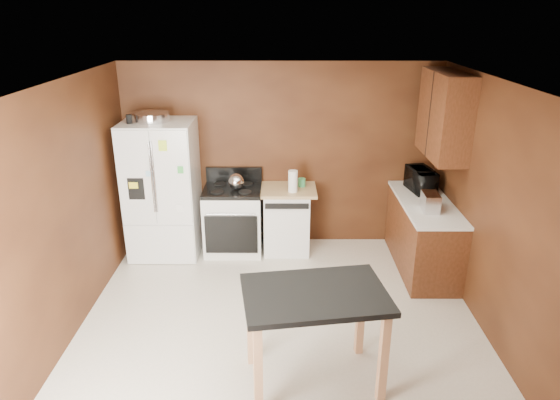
{
  "coord_description": "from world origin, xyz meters",
  "views": [
    {
      "loc": [
        0.02,
        -4.27,
        3.13
      ],
      "look_at": [
        -0.0,
        0.85,
        1.15
      ],
      "focal_mm": 32.0,
      "sensor_mm": 36.0,
      "label": 1
    }
  ],
  "objects_px": {
    "kettle": "(236,182)",
    "dishwasher": "(287,219)",
    "pen_cup": "(129,119)",
    "gas_range": "(233,219)",
    "refrigerator": "(163,190)",
    "green_canister": "(302,182)",
    "island": "(315,307)",
    "toaster": "(430,202)",
    "microwave": "(421,181)",
    "roasting_pan": "(152,117)",
    "paper_towel": "(293,181)"
  },
  "relations": [
    {
      "from": "kettle",
      "to": "dishwasher",
      "type": "distance_m",
      "value": 0.87
    },
    {
      "from": "pen_cup",
      "to": "dishwasher",
      "type": "bearing_deg",
      "value": 5.4
    },
    {
      "from": "kettle",
      "to": "gas_range",
      "type": "distance_m",
      "value": 0.55
    },
    {
      "from": "refrigerator",
      "to": "green_canister",
      "type": "bearing_deg",
      "value": 5.24
    },
    {
      "from": "gas_range",
      "to": "island",
      "type": "distance_m",
      "value": 2.77
    },
    {
      "from": "green_canister",
      "to": "dishwasher",
      "type": "relative_size",
      "value": 0.12
    },
    {
      "from": "pen_cup",
      "to": "toaster",
      "type": "bearing_deg",
      "value": -9.49
    },
    {
      "from": "kettle",
      "to": "dishwasher",
      "type": "height_order",
      "value": "kettle"
    },
    {
      "from": "pen_cup",
      "to": "microwave",
      "type": "xyz_separation_m",
      "value": [
        3.67,
        0.08,
        -0.82
      ]
    },
    {
      "from": "roasting_pan",
      "to": "kettle",
      "type": "height_order",
      "value": "roasting_pan"
    },
    {
      "from": "green_canister",
      "to": "toaster",
      "type": "relative_size",
      "value": 0.38
    },
    {
      "from": "roasting_pan",
      "to": "island",
      "type": "distance_m",
      "value": 3.37
    },
    {
      "from": "green_canister",
      "to": "island",
      "type": "height_order",
      "value": "green_canister"
    },
    {
      "from": "roasting_pan",
      "to": "gas_range",
      "type": "relative_size",
      "value": 0.39
    },
    {
      "from": "paper_towel",
      "to": "refrigerator",
      "type": "bearing_deg",
      "value": 178.77
    },
    {
      "from": "microwave",
      "to": "gas_range",
      "type": "xyz_separation_m",
      "value": [
        -2.46,
        0.08,
        -0.57
      ]
    },
    {
      "from": "roasting_pan",
      "to": "green_canister",
      "type": "xyz_separation_m",
      "value": [
        1.89,
        0.14,
        -0.91
      ]
    },
    {
      "from": "dishwasher",
      "to": "roasting_pan",
      "type": "bearing_deg",
      "value": -178.19
    },
    {
      "from": "green_canister",
      "to": "microwave",
      "type": "xyz_separation_m",
      "value": [
        1.54,
        -0.18,
        0.09
      ]
    },
    {
      "from": "paper_towel",
      "to": "gas_range",
      "type": "distance_m",
      "value": 0.99
    },
    {
      "from": "pen_cup",
      "to": "microwave",
      "type": "bearing_deg",
      "value": 1.27
    },
    {
      "from": "refrigerator",
      "to": "gas_range",
      "type": "relative_size",
      "value": 1.64
    },
    {
      "from": "pen_cup",
      "to": "kettle",
      "type": "relative_size",
      "value": 0.51
    },
    {
      "from": "roasting_pan",
      "to": "island",
      "type": "relative_size",
      "value": 0.33
    },
    {
      "from": "pen_cup",
      "to": "kettle",
      "type": "distance_m",
      "value": 1.54
    },
    {
      "from": "kettle",
      "to": "toaster",
      "type": "height_order",
      "value": "same"
    },
    {
      "from": "refrigerator",
      "to": "dishwasher",
      "type": "xyz_separation_m",
      "value": [
        1.63,
        0.08,
        -0.45
      ]
    },
    {
      "from": "pen_cup",
      "to": "gas_range",
      "type": "height_order",
      "value": "pen_cup"
    },
    {
      "from": "toaster",
      "to": "refrigerator",
      "type": "xyz_separation_m",
      "value": [
        -3.3,
        0.7,
        -0.11
      ]
    },
    {
      "from": "gas_range",
      "to": "island",
      "type": "xyz_separation_m",
      "value": [
        0.94,
        -2.59,
        0.31
      ]
    },
    {
      "from": "toaster",
      "to": "gas_range",
      "type": "height_order",
      "value": "toaster"
    },
    {
      "from": "paper_towel",
      "to": "dishwasher",
      "type": "height_order",
      "value": "paper_towel"
    },
    {
      "from": "microwave",
      "to": "island",
      "type": "relative_size",
      "value": 0.37
    },
    {
      "from": "green_canister",
      "to": "microwave",
      "type": "relative_size",
      "value": 0.23
    },
    {
      "from": "paper_towel",
      "to": "toaster",
      "type": "distance_m",
      "value": 1.73
    },
    {
      "from": "paper_towel",
      "to": "microwave",
      "type": "distance_m",
      "value": 1.66
    },
    {
      "from": "refrigerator",
      "to": "microwave",
      "type": "bearing_deg",
      "value": -0.28
    },
    {
      "from": "paper_towel",
      "to": "refrigerator",
      "type": "distance_m",
      "value": 1.71
    },
    {
      "from": "green_canister",
      "to": "gas_range",
      "type": "bearing_deg",
      "value": -173.34
    },
    {
      "from": "toaster",
      "to": "refrigerator",
      "type": "relative_size",
      "value": 0.16
    },
    {
      "from": "gas_range",
      "to": "microwave",
      "type": "bearing_deg",
      "value": -1.8
    },
    {
      "from": "roasting_pan",
      "to": "pen_cup",
      "type": "distance_m",
      "value": 0.28
    },
    {
      "from": "green_canister",
      "to": "gas_range",
      "type": "height_order",
      "value": "gas_range"
    },
    {
      "from": "toaster",
      "to": "microwave",
      "type": "distance_m",
      "value": 0.69
    },
    {
      "from": "kettle",
      "to": "refrigerator",
      "type": "bearing_deg",
      "value": -178.93
    },
    {
      "from": "roasting_pan",
      "to": "island",
      "type": "bearing_deg",
      "value": -53.36
    },
    {
      "from": "paper_towel",
      "to": "gas_range",
      "type": "xyz_separation_m",
      "value": [
        -0.8,
        0.1,
        -0.57
      ]
    },
    {
      "from": "refrigerator",
      "to": "island",
      "type": "xyz_separation_m",
      "value": [
        1.85,
        -2.53,
        -0.13
      ]
    },
    {
      "from": "kettle",
      "to": "microwave",
      "type": "height_order",
      "value": "microwave"
    },
    {
      "from": "pen_cup",
      "to": "dishwasher",
      "type": "relative_size",
      "value": 0.12
    }
  ]
}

